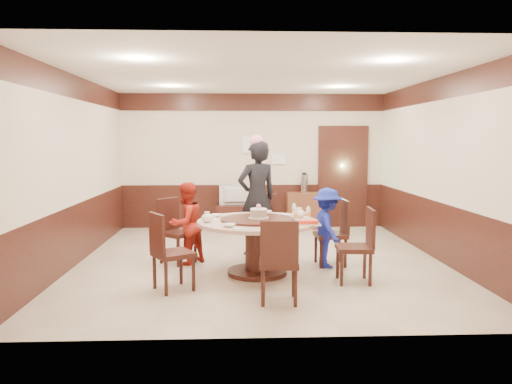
{
  "coord_description": "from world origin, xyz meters",
  "views": [
    {
      "loc": [
        -0.38,
        -7.5,
        1.85
      ],
      "look_at": [
        -0.08,
        -0.37,
        1.1
      ],
      "focal_mm": 35.0,
      "sensor_mm": 36.0,
      "label": 1
    }
  ],
  "objects_px": {
    "person_standing": "(257,198)",
    "thermos": "(304,184)",
    "banquet_table": "(257,236)",
    "shrimp_platter": "(309,223)",
    "tv_stand": "(237,217)",
    "television": "(237,195)",
    "person_blue": "(327,228)",
    "birthday_cake": "(259,213)",
    "person_red": "(186,223)",
    "side_cabinet": "(306,210)"
  },
  "relations": [
    {
      "from": "person_red",
      "to": "television",
      "type": "bearing_deg",
      "value": -152.03
    },
    {
      "from": "person_red",
      "to": "person_blue",
      "type": "bearing_deg",
      "value": 125.21
    },
    {
      "from": "person_blue",
      "to": "birthday_cake",
      "type": "height_order",
      "value": "person_blue"
    },
    {
      "from": "birthday_cake",
      "to": "side_cabinet",
      "type": "distance_m",
      "value": 3.74
    },
    {
      "from": "tv_stand",
      "to": "person_standing",
      "type": "bearing_deg",
      "value": -82.19
    },
    {
      "from": "side_cabinet",
      "to": "thermos",
      "type": "distance_m",
      "value": 0.57
    },
    {
      "from": "person_blue",
      "to": "thermos",
      "type": "bearing_deg",
      "value": -10.51
    },
    {
      "from": "person_red",
      "to": "person_blue",
      "type": "height_order",
      "value": "person_red"
    },
    {
      "from": "person_standing",
      "to": "thermos",
      "type": "distance_m",
      "value": 2.56
    },
    {
      "from": "shrimp_platter",
      "to": "television",
      "type": "relative_size",
      "value": 0.42
    },
    {
      "from": "banquet_table",
      "to": "person_red",
      "type": "distance_m",
      "value": 1.2
    },
    {
      "from": "banquet_table",
      "to": "shrimp_platter",
      "type": "distance_m",
      "value": 0.79
    },
    {
      "from": "banquet_table",
      "to": "side_cabinet",
      "type": "bearing_deg",
      "value": 71.61
    },
    {
      "from": "tv_stand",
      "to": "television",
      "type": "bearing_deg",
      "value": 0.0
    },
    {
      "from": "banquet_table",
      "to": "shrimp_platter",
      "type": "bearing_deg",
      "value": -30.86
    },
    {
      "from": "person_standing",
      "to": "tv_stand",
      "type": "height_order",
      "value": "person_standing"
    },
    {
      "from": "banquet_table",
      "to": "person_red",
      "type": "relative_size",
      "value": 1.34
    },
    {
      "from": "person_blue",
      "to": "side_cabinet",
      "type": "xyz_separation_m",
      "value": [
        0.15,
        3.2,
        -0.2
      ]
    },
    {
      "from": "person_red",
      "to": "tv_stand",
      "type": "distance_m",
      "value": 3.02
    },
    {
      "from": "person_red",
      "to": "shrimp_platter",
      "type": "height_order",
      "value": "person_red"
    },
    {
      "from": "person_standing",
      "to": "thermos",
      "type": "xyz_separation_m",
      "value": [
        1.09,
        2.32,
        0.02
      ]
    },
    {
      "from": "banquet_table",
      "to": "person_blue",
      "type": "bearing_deg",
      "value": 18.51
    },
    {
      "from": "banquet_table",
      "to": "birthday_cake",
      "type": "xyz_separation_m",
      "value": [
        0.02,
        0.02,
        0.31
      ]
    },
    {
      "from": "birthday_cake",
      "to": "thermos",
      "type": "distance_m",
      "value": 3.7
    },
    {
      "from": "banquet_table",
      "to": "person_standing",
      "type": "bearing_deg",
      "value": 87.61
    },
    {
      "from": "side_cabinet",
      "to": "thermos",
      "type": "height_order",
      "value": "thermos"
    },
    {
      "from": "person_blue",
      "to": "thermos",
      "type": "xyz_separation_m",
      "value": [
        0.1,
        3.2,
        0.36
      ]
    },
    {
      "from": "banquet_table",
      "to": "person_blue",
      "type": "height_order",
      "value": "person_blue"
    },
    {
      "from": "side_cabinet",
      "to": "thermos",
      "type": "relative_size",
      "value": 2.11
    },
    {
      "from": "person_standing",
      "to": "television",
      "type": "bearing_deg",
      "value": -105.62
    },
    {
      "from": "banquet_table",
      "to": "birthday_cake",
      "type": "distance_m",
      "value": 0.31
    },
    {
      "from": "shrimp_platter",
      "to": "person_blue",
      "type": "bearing_deg",
      "value": 62.4
    },
    {
      "from": "tv_stand",
      "to": "banquet_table",
      "type": "bearing_deg",
      "value": -85.72
    },
    {
      "from": "person_standing",
      "to": "shrimp_platter",
      "type": "distance_m",
      "value": 1.72
    },
    {
      "from": "person_red",
      "to": "birthday_cake",
      "type": "bearing_deg",
      "value": 103.09
    },
    {
      "from": "thermos",
      "to": "tv_stand",
      "type": "bearing_deg",
      "value": -178.77
    },
    {
      "from": "person_blue",
      "to": "person_red",
      "type": "bearing_deg",
      "value": 73.77
    },
    {
      "from": "banquet_table",
      "to": "thermos",
      "type": "bearing_deg",
      "value": 72.23
    },
    {
      "from": "banquet_table",
      "to": "tv_stand",
      "type": "bearing_deg",
      "value": 94.28
    },
    {
      "from": "television",
      "to": "birthday_cake",
      "type": "bearing_deg",
      "value": 89.33
    },
    {
      "from": "side_cabinet",
      "to": "shrimp_platter",
      "type": "bearing_deg",
      "value": -97.66
    },
    {
      "from": "person_standing",
      "to": "side_cabinet",
      "type": "distance_m",
      "value": 2.64
    },
    {
      "from": "person_standing",
      "to": "person_blue",
      "type": "xyz_separation_m",
      "value": [
        0.98,
        -0.88,
        -0.34
      ]
    },
    {
      "from": "person_red",
      "to": "side_cabinet",
      "type": "bearing_deg",
      "value": -174.25
    },
    {
      "from": "person_standing",
      "to": "thermos",
      "type": "relative_size",
      "value": 4.83
    },
    {
      "from": "thermos",
      "to": "birthday_cake",
      "type": "bearing_deg",
      "value": -107.59
    },
    {
      "from": "birthday_cake",
      "to": "tv_stand",
      "type": "relative_size",
      "value": 0.33
    },
    {
      "from": "person_standing",
      "to": "television",
      "type": "relative_size",
      "value": 2.56
    },
    {
      "from": "shrimp_platter",
      "to": "thermos",
      "type": "distance_m",
      "value": 3.97
    },
    {
      "from": "person_red",
      "to": "tv_stand",
      "type": "relative_size",
      "value": 1.44
    }
  ]
}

